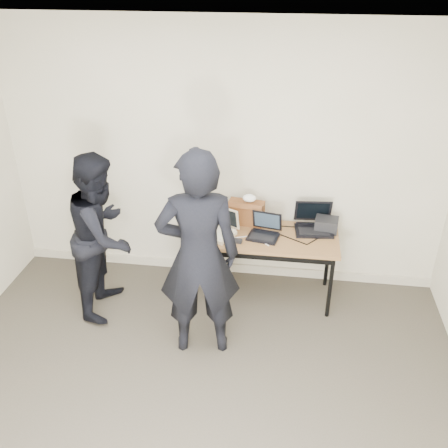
% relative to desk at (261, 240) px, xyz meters
% --- Properties ---
extents(room, '(4.60, 4.60, 2.80)m').
position_rel_desk_xyz_m(room, '(-0.44, -1.84, 0.69)').
color(room, '#403B31').
rests_on(room, ground).
extents(desk, '(1.50, 0.65, 0.72)m').
position_rel_desk_xyz_m(desk, '(0.00, 0.00, 0.00)').
color(desk, brown).
rests_on(desk, ground).
extents(laptop_beige, '(0.42, 0.42, 0.25)m').
position_rel_desk_xyz_m(laptop_beige, '(-0.42, -0.03, 0.11)').
color(laptop_beige, beige).
rests_on(laptop_beige, desk).
extents(laptop_center, '(0.34, 0.33, 0.23)m').
position_rel_desk_xyz_m(laptop_center, '(0.03, 0.00, 0.11)').
color(laptop_center, black).
rests_on(laptop_center, desk).
extents(laptop_right, '(0.40, 0.39, 0.27)m').
position_rel_desk_xyz_m(laptop_right, '(0.50, 0.20, 0.12)').
color(laptop_right, black).
rests_on(laptop_right, desk).
extents(leather_satchel, '(0.38, 0.23, 0.25)m').
position_rel_desk_xyz_m(leather_satchel, '(-0.18, 0.23, 0.19)').
color(leather_satchel, brown).
rests_on(leather_satchel, desk).
extents(tissue, '(0.14, 0.12, 0.08)m').
position_rel_desk_xyz_m(tissue, '(-0.15, 0.23, 0.34)').
color(tissue, white).
rests_on(tissue, leather_satchel).
extents(equipment_box, '(0.24, 0.22, 0.13)m').
position_rel_desk_xyz_m(equipment_box, '(0.63, 0.19, 0.12)').
color(equipment_box, black).
rests_on(equipment_box, desk).
extents(power_brick, '(0.09, 0.06, 0.03)m').
position_rel_desk_xyz_m(power_brick, '(-0.22, -0.17, 0.08)').
color(power_brick, black).
rests_on(power_brick, desk).
extents(cables, '(1.15, 0.41, 0.01)m').
position_rel_desk_xyz_m(cables, '(0.05, -0.00, 0.06)').
color(cables, black).
rests_on(cables, desk).
extents(person_typist, '(0.77, 0.57, 1.91)m').
position_rel_desk_xyz_m(person_typist, '(-0.47, -0.83, 0.29)').
color(person_typist, black).
rests_on(person_typist, ground).
extents(person_observer, '(0.62, 0.79, 1.63)m').
position_rel_desk_xyz_m(person_observer, '(-1.49, -0.35, 0.15)').
color(person_observer, black).
rests_on(person_observer, ground).
extents(baseboard, '(4.50, 0.03, 0.10)m').
position_rel_desk_xyz_m(baseboard, '(-0.44, 0.39, -0.61)').
color(baseboard, '#B9B099').
rests_on(baseboard, ground).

